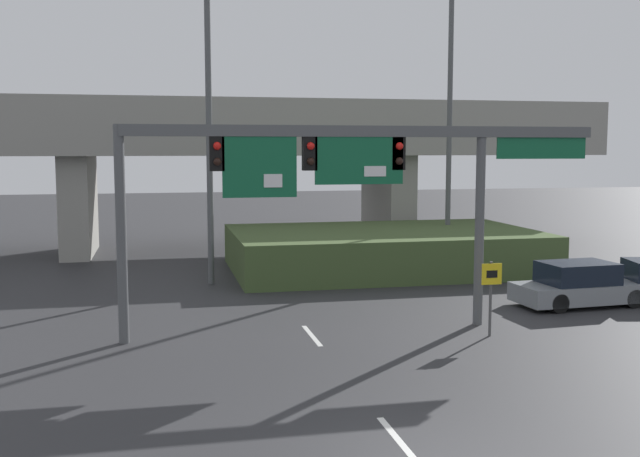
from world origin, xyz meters
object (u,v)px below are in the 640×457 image
object	(u,v)px
speed_limit_sign	(491,288)
highway_light_pole_near	(451,57)
signal_gantry	(344,167)
highway_light_pole_far	(208,90)
parked_sedan_near_right	(580,286)

from	to	relation	value
speed_limit_sign	highway_light_pole_near	distance (m)	16.33
speed_limit_sign	signal_gantry	bearing A→B (deg)	160.28
speed_limit_sign	highway_light_pole_far	size ratio (longest dim) A/B	0.15
signal_gantry	highway_light_pole_near	bearing A→B (deg)	56.31
parked_sedan_near_right	signal_gantry	bearing A→B (deg)	-172.00
signal_gantry	parked_sedan_near_right	bearing A→B (deg)	11.73
highway_light_pole_far	parked_sedan_near_right	bearing A→B (deg)	-29.65
highway_light_pole_far	parked_sedan_near_right	xyz separation A→B (m)	(11.96, -6.81, -6.88)
highway_light_pole_near	signal_gantry	bearing A→B (deg)	-123.69
signal_gantry	speed_limit_sign	xyz separation A→B (m)	(3.95, -1.42, -3.40)
signal_gantry	parked_sedan_near_right	world-z (taller)	signal_gantry
parked_sedan_near_right	highway_light_pole_far	bearing A→B (deg)	146.61
signal_gantry	speed_limit_sign	distance (m)	5.40
speed_limit_sign	highway_light_pole_far	distance (m)	13.79
signal_gantry	highway_light_pole_near	xyz separation A→B (m)	(8.10, 12.15, 4.69)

